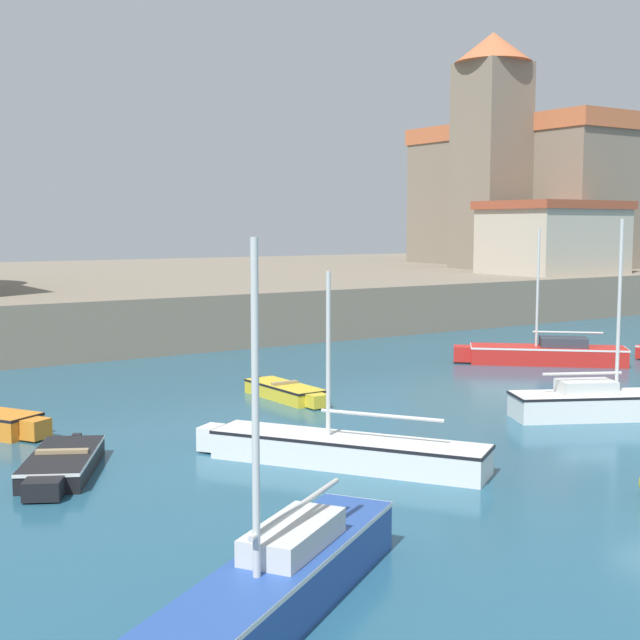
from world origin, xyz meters
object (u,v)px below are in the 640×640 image
Objects in this scene: sailboat_white_1 at (343,449)px; dinghy_yellow_7 at (286,391)px; harbor_shed_near_wharf at (553,237)px; sailboat_white_8 at (606,402)px; church at (527,188)px; sailboat_blue_3 at (271,587)px; dinghy_black_0 at (61,463)px; sailboat_red_5 at (545,353)px.

sailboat_white_1 reaches higher than dinghy_yellow_7.
harbor_shed_near_wharf is (30.84, 21.83, 4.21)m from sailboat_white_1.
church is at bearing 46.60° from sailboat_white_8.
sailboat_blue_3 is 15.37m from dinghy_yellow_7.
dinghy_yellow_7 is 9.30m from sailboat_white_8.
sailboat_blue_3 is 1.15× the size of sailboat_white_8.
sailboat_white_8 reaches higher than dinghy_yellow_7.
dinghy_black_0 is 1.01× the size of dinghy_yellow_7.
sailboat_red_5 reaches higher than sailboat_white_1.
dinghy_black_0 is 0.61× the size of sailboat_blue_3.
church is (29.08, 30.75, 7.55)m from sailboat_white_8.
sailboat_white_1 is 49.44m from church.
sailboat_white_1 is 1.62× the size of dinghy_yellow_7.
sailboat_blue_3 is at bearing -88.97° from dinghy_black_0.
dinghy_yellow_7 is (-11.86, -0.44, -0.18)m from sailboat_red_5.
dinghy_yellow_7 is (8.15, 13.03, -0.23)m from sailboat_blue_3.
sailboat_red_5 is at bearing -135.01° from church.
sailboat_white_1 is 0.35× the size of church.
dinghy_yellow_7 is 0.69× the size of sailboat_white_8.
sailboat_blue_3 is at bearing -139.69° from church.
dinghy_yellow_7 is 31.84m from harbor_shed_near_wharf.
sailboat_red_5 is (20.00, 13.47, -0.05)m from sailboat_blue_3.
sailboat_white_8 is 0.69× the size of harbor_shed_near_wharf.
church is at bearing 39.05° from sailboat_white_1.
sailboat_blue_3 is at bearing -131.84° from sailboat_white_1.
sailboat_blue_3 is 1.65× the size of dinghy_yellow_7.
sailboat_white_8 is (8.86, 0.03, 0.07)m from sailboat_white_1.
dinghy_yellow_7 is 42.95m from church.
sailboat_red_5 is (20.16, 4.90, 0.18)m from dinghy_black_0.
harbor_shed_near_wharf is (36.24, 19.11, 4.33)m from dinghy_black_0.
sailboat_white_8 is at bearing -133.40° from church.
sailboat_white_1 is at bearing -152.72° from sailboat_red_5.
sailboat_red_5 reaches higher than sailboat_blue_3.
harbor_shed_near_wharf reaches higher than dinghy_yellow_7.
sailboat_white_8 is at bearing -127.90° from sailboat_red_5.
sailboat_blue_3 is (-5.24, -5.86, 0.11)m from sailboat_white_1.
sailboat_red_5 is 11.87m from dinghy_yellow_7.
harbor_shed_near_wharf is at bearing 44.76° from sailboat_white_8.
sailboat_blue_3 is 15.29m from sailboat_white_8.
sailboat_white_1 is 7.86m from sailboat_blue_3.
church is (37.94, 30.78, 7.63)m from sailboat_white_1.
sailboat_blue_3 reaches higher than dinghy_yellow_7.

